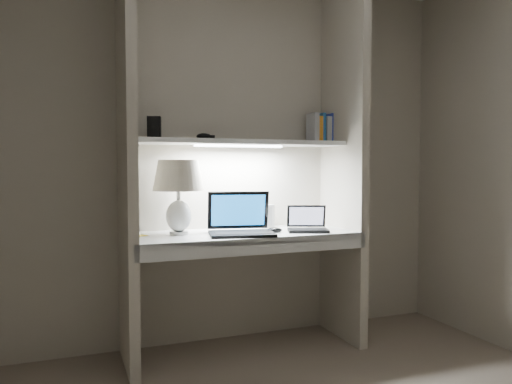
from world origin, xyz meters
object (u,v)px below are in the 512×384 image
table_lamp (178,184)px  laptop_main (240,225)px  speaker (265,216)px  book_row (322,129)px  laptop_netbook (307,225)px

table_lamp → laptop_main: size_ratio=1.02×
laptop_main → speaker: 0.36m
laptop_main → book_row: bearing=28.7°
speaker → book_row: (0.43, -0.03, 0.61)m
table_lamp → laptop_main: bearing=-16.3°
table_lamp → speaker: (0.63, 0.13, -0.23)m
laptop_main → laptop_netbook: (0.46, -0.03, -0.02)m
table_lamp → speaker: size_ratio=2.91×
book_row → laptop_main: bearing=-162.9°
table_lamp → speaker: bearing=11.9°
laptop_netbook → speaker: 0.33m
laptop_netbook → speaker: (-0.19, 0.27, 0.04)m
laptop_netbook → laptop_main: bearing=-163.1°
table_lamp → book_row: 1.13m
laptop_main → book_row: book_row is taller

